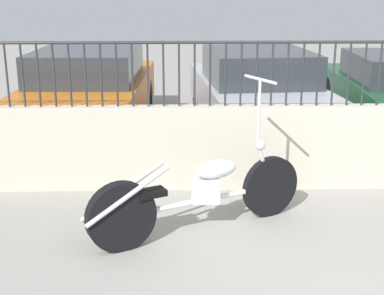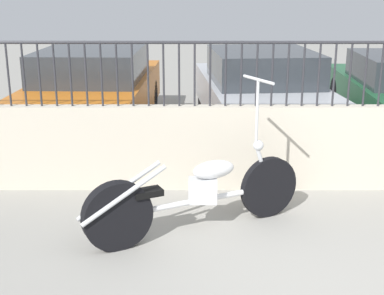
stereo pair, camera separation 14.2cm
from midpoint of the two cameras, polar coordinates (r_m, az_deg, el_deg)
ground_plane at (r=4.64m, az=13.97°, el=-14.31°), size 40.00×40.00×0.00m
low_wall at (r=6.50m, az=9.13°, el=0.05°), size 8.76×0.18×1.02m
fence_railing at (r=6.29m, az=9.55°, el=8.90°), size 8.76×0.04×0.75m
motorcycle_white at (r=5.23m, az=-1.06°, el=-5.21°), size 2.18×1.17×1.51m
car_orange at (r=9.10m, az=-11.18°, el=5.98°), size 1.90×4.42×1.40m
car_silver at (r=9.19m, az=6.35°, el=6.17°), size 2.13×4.35×1.36m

